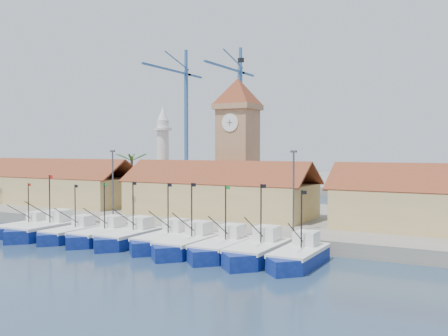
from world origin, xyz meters
The scene contains 21 objects.
ground centered at (0.00, 0.00, 0.00)m, with size 400.00×400.00×0.00m, color #1C354C.
quay centered at (0.00, 24.00, 0.75)m, with size 140.00×32.00×1.50m, color gray.
terminal centered at (0.00, 110.00, 1.00)m, with size 240.00×80.00×2.00m, color gray.
boat_0 centered at (-17.93, 2.16, 0.70)m, with size 3.25×8.91×6.75m.
boat_1 centered at (-13.98, 1.83, 0.82)m, with size 3.84×10.52×7.96m.
boat_2 centered at (-9.89, 2.07, 0.71)m, with size 3.31×9.06×6.85m.
boat_3 centered at (-5.81, 2.53, 0.74)m, with size 3.46×9.48×7.17m.
boat_4 centered at (-1.96, 2.88, 0.77)m, with size 3.58×9.82×7.43m.
boat_5 centered at (2.57, 3.20, 0.76)m, with size 3.56×9.75×7.38m.
boat_6 centered at (6.12, 2.34, 0.78)m, with size 3.66×10.03×7.59m.
boat_7 centered at (10.00, 2.55, 0.77)m, with size 3.59×9.84×7.44m.
boat_8 centered at (13.93, 2.38, 0.80)m, with size 3.73×10.23×7.74m.
boat_9 centered at (18.01, 2.45, 0.75)m, with size 3.51×9.61×7.27m.
hall_left centered at (-32.00, 20.00, 3.99)m, with size 31.20×10.13×7.61m.
hall_center centered at (0.00, 20.00, 3.99)m, with size 27.04×10.13×7.61m.
clock_tower centered at (0.00, 26.00, 11.96)m, with size 5.80×5.80×22.70m.
minaret centered at (-15.00, 28.00, 9.73)m, with size 3.00×3.00×16.30m.
palm_tree centered at (-20.00, 26.00, 6.25)m, with size 5.60×5.03×8.39m.
lamp_posts centered at (0.50, 12.00, 6.48)m, with size 80.70×0.25×9.03m.
crane_blue_far centered at (-57.86, 100.42, 25.43)m, with size 1.00×33.85×42.05m.
crane_blue_near centered at (-40.40, 106.49, 25.50)m, with size 1.00×33.42×42.22m.
Camera 1 is at (33.45, -40.36, 10.63)m, focal length 40.00 mm.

